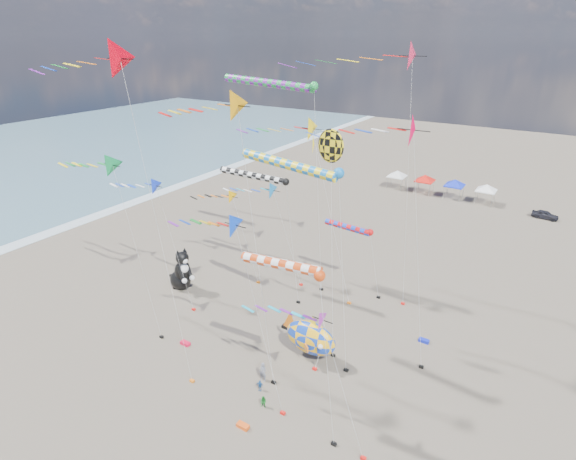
# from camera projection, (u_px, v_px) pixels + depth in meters

# --- Properties ---
(ground) EXTENTS (260.00, 260.00, 0.00)m
(ground) POSITION_uv_depth(u_px,v_px,m) (182.00, 429.00, 31.58)
(ground) COLOR brown
(ground) RESTS_ON ground
(delta_kite_0) EXTENTS (13.42, 2.53, 18.69)m
(delta_kite_0) POSITION_uv_depth(u_px,v_px,m) (307.00, 131.00, 42.09)
(delta_kite_0) COLOR yellow
(delta_kite_0) RESTS_ON ground
(delta_kite_1) EXTENTS (8.70, 1.96, 15.02)m
(delta_kite_1) POSITION_uv_depth(u_px,v_px,m) (236.00, 233.00, 29.08)
(delta_kite_1) COLOR blue
(delta_kite_1) RESTS_ON ground
(delta_kite_2) EXTENTS (9.92, 1.61, 9.78)m
(delta_kite_2) POSITION_uv_depth(u_px,v_px,m) (297.00, 326.00, 28.44)
(delta_kite_2) COLOR purple
(delta_kite_2) RESTS_ON ground
(delta_kite_3) EXTENTS (15.52, 2.70, 25.27)m
(delta_kite_3) POSITION_uv_depth(u_px,v_px,m) (385.00, 58.00, 38.74)
(delta_kite_3) COLOR #DA2047
(delta_kite_3) RESTS_ON ground
(delta_kite_4) EXTENTS (11.09, 1.82, 13.34)m
(delta_kite_4) POSITION_uv_depth(u_px,v_px,m) (141.00, 187.00, 43.08)
(delta_kite_4) COLOR #1536DE
(delta_kite_4) RESTS_ON ground
(delta_kite_5) EXTENTS (8.68, 2.06, 11.82)m
(delta_kite_5) POSITION_uv_depth(u_px,v_px,m) (278.00, 191.00, 46.91)
(delta_kite_5) COLOR #1776C3
(delta_kite_5) RESTS_ON ground
(delta_kite_6) EXTENTS (10.93, 2.65, 20.73)m
(delta_kite_6) POSITION_uv_depth(u_px,v_px,m) (407.00, 133.00, 31.34)
(delta_kite_6) COLOR #E8003E
(delta_kite_6) RESTS_ON ground
(delta_kite_7) EXTENTS (11.28, 2.13, 16.79)m
(delta_kite_7) POSITION_uv_depth(u_px,v_px,m) (102.00, 167.00, 37.17)
(delta_kite_7) COLOR #108441
(delta_kite_7) RESTS_ON ground
(delta_kite_8) EXTENTS (9.24, 2.20, 22.61)m
(delta_kite_8) POSITION_uv_depth(u_px,v_px,m) (230.00, 108.00, 28.73)
(delta_kite_8) COLOR orange
(delta_kite_8) RESTS_ON ground
(delta_kite_9) EXTENTS (12.60, 2.67, 25.54)m
(delta_kite_9) POSITION_uv_depth(u_px,v_px,m) (120.00, 62.00, 27.92)
(delta_kite_9) COLOR red
(delta_kite_9) RESTS_ON ground
(delta_kite_10) EXTENTS (7.75, 1.67, 10.84)m
(delta_kite_10) POSITION_uv_depth(u_px,v_px,m) (232.00, 197.00, 47.85)
(delta_kite_10) COLOR #EFA805
(delta_kite_10) RESTS_ON ground
(windsock_0) EXTENTS (7.09, 0.70, 13.01)m
(windsock_0) POSITION_uv_depth(u_px,v_px,m) (286.00, 267.00, 27.23)
(windsock_0) COLOR red
(windsock_0) RESTS_ON ground
(windsock_1) EXTENTS (11.70, 0.82, 21.58)m
(windsock_1) POSITION_uv_depth(u_px,v_px,m) (273.00, 84.00, 43.29)
(windsock_1) COLOR green
(windsock_1) RESTS_ON ground
(windsock_2) EXTENTS (10.05, 0.79, 17.08)m
(windsock_2) POSITION_uv_depth(u_px,v_px,m) (293.00, 166.00, 32.96)
(windsock_2) COLOR blue
(windsock_2) RESTS_ON ground
(windsock_3) EXTENTS (6.72, 0.69, 7.58)m
(windsock_3) POSITION_uv_depth(u_px,v_px,m) (351.00, 228.00, 46.21)
(windsock_3) COLOR red
(windsock_3) RESTS_ON ground
(windsock_4) EXTENTS (9.27, 0.70, 13.18)m
(windsock_4) POSITION_uv_depth(u_px,v_px,m) (256.00, 177.00, 43.73)
(windsock_4) COLOR black
(windsock_4) RESTS_ON ground
(angelfish_kite) EXTENTS (3.74, 3.02, 19.02)m
(angelfish_kite) POSITION_uv_depth(u_px,v_px,m) (328.00, 148.00, 34.34)
(angelfish_kite) COLOR yellow
(angelfish_kite) RESTS_ON ground
(cat_inflatable) EXTENTS (4.05, 2.75, 5.00)m
(cat_inflatable) POSITION_uv_depth(u_px,v_px,m) (181.00, 268.00, 48.15)
(cat_inflatable) COLOR black
(cat_inflatable) RESTS_ON ground
(fish_inflatable) EXTENTS (6.19, 3.13, 4.53)m
(fish_inflatable) POSITION_uv_depth(u_px,v_px,m) (310.00, 338.00, 37.60)
(fish_inflatable) COLOR #123BB8
(fish_inflatable) RESTS_ON ground
(person_adult) EXTENTS (0.63, 0.42, 1.69)m
(person_adult) POSITION_uv_depth(u_px,v_px,m) (263.00, 372.00, 35.70)
(person_adult) COLOR slate
(person_adult) RESTS_ON ground
(child_green) EXTENTS (0.53, 0.43, 1.04)m
(child_green) POSITION_uv_depth(u_px,v_px,m) (264.00, 402.00, 33.22)
(child_green) COLOR #197524
(child_green) RESTS_ON ground
(child_blue) EXTENTS (0.62, 0.42, 0.97)m
(child_blue) POSITION_uv_depth(u_px,v_px,m) (260.00, 385.00, 34.85)
(child_blue) COLOR #1D5396
(child_blue) RESTS_ON ground
(kite_bag_0) EXTENTS (0.90, 0.44, 0.30)m
(kite_bag_0) POSITION_uv_depth(u_px,v_px,m) (185.00, 343.00, 40.13)
(kite_bag_0) COLOR red
(kite_bag_0) RESTS_ON ground
(kite_bag_1) EXTENTS (0.90, 0.44, 0.30)m
(kite_bag_1) POSITION_uv_depth(u_px,v_px,m) (424.00, 341.00, 40.47)
(kite_bag_1) COLOR #1321C1
(kite_bag_1) RESTS_ON ground
(kite_bag_2) EXTENTS (0.90, 0.44, 0.30)m
(kite_bag_2) POSITION_uv_depth(u_px,v_px,m) (287.00, 327.00, 42.35)
(kite_bag_2) COLOR black
(kite_bag_2) RESTS_ON ground
(kite_bag_3) EXTENTS (0.90, 0.44, 0.30)m
(kite_bag_3) POSITION_uv_depth(u_px,v_px,m) (243.00, 426.00, 31.67)
(kite_bag_3) COLOR #F25314
(kite_bag_3) RESTS_ON ground
(tent_row) EXTENTS (19.20, 4.20, 3.80)m
(tent_row) POSITION_uv_depth(u_px,v_px,m) (440.00, 178.00, 76.05)
(tent_row) COLOR silver
(tent_row) RESTS_ON ground
(parked_car) EXTENTS (3.77, 1.81, 1.24)m
(parked_car) POSITION_uv_depth(u_px,v_px,m) (545.00, 215.00, 67.44)
(parked_car) COLOR #26262D
(parked_car) RESTS_ON ground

